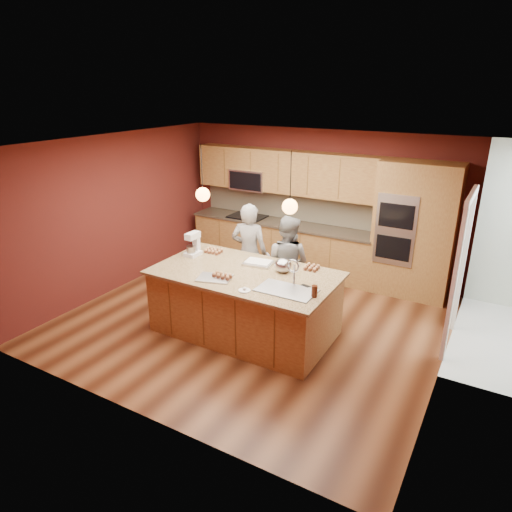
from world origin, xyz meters
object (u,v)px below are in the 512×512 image
Objects in this scene: person_left at (249,253)px; stand_mixer at (193,246)px; mixing_bowl at (283,265)px; island at (246,302)px; person_right at (287,264)px.

person_left is 4.60× the size of stand_mixer.
person_left is at bearing 56.97° from stand_mixer.
person_left is 6.80× the size of mixing_bowl.
mixing_bowl is at bearing 131.90° from person_left.
island is 1.25m from stand_mixer.
person_left reaches higher than person_right.
island is at bearing -8.75° from stand_mixer.
mixing_bowl is (0.97, -0.70, 0.22)m from person_left.
mixing_bowl is at bearing 111.46° from person_right.
person_right is (0.17, 0.98, 0.30)m from island.
stand_mixer is 1.48× the size of mixing_bowl.
mixing_bowl is (1.52, 0.09, -0.06)m from stand_mixer.
mixing_bowl is at bearing 31.75° from island.
person_left reaches higher than mixing_bowl.
stand_mixer is (-0.54, -0.79, 0.28)m from person_left.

